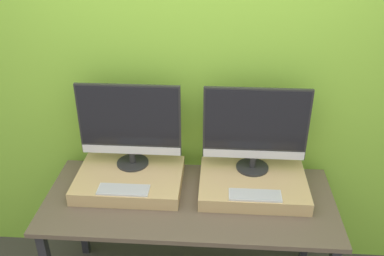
{
  "coord_description": "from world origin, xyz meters",
  "views": [
    {
      "loc": [
        0.16,
        -1.71,
        2.43
      ],
      "look_at": [
        0.0,
        0.61,
        1.16
      ],
      "focal_mm": 40.0,
      "sensor_mm": 36.0,
      "label": 1
    }
  ],
  "objects": [
    {
      "name": "wall_back",
      "position": [
        0.0,
        0.82,
        1.3
      ],
      "size": [
        8.0,
        0.04,
        2.6
      ],
      "color": "#8CC638",
      "rests_on": "ground_plane"
    },
    {
      "name": "monitor_left",
      "position": [
        -0.39,
        0.61,
        1.18
      ],
      "size": [
        0.64,
        0.21,
        0.56
      ],
      "color": "#282828",
      "rests_on": "wooden_riser_left"
    },
    {
      "name": "keyboard_right",
      "position": [
        0.39,
        0.31,
        0.89
      ],
      "size": [
        0.31,
        0.11,
        0.01
      ],
      "color": "silver",
      "rests_on": "wooden_riser_right"
    },
    {
      "name": "monitor_right",
      "position": [
        0.39,
        0.61,
        1.18
      ],
      "size": [
        0.64,
        0.21,
        0.56
      ],
      "color": "#282828",
      "rests_on": "wooden_riser_right"
    },
    {
      "name": "keyboard_left",
      "position": [
        -0.39,
        0.31,
        0.89
      ],
      "size": [
        0.31,
        0.11,
        0.01
      ],
      "color": "silver",
      "rests_on": "wooden_riser_left"
    },
    {
      "name": "wooden_riser_left",
      "position": [
        -0.39,
        0.48,
        0.84
      ],
      "size": [
        0.66,
        0.47,
        0.09
      ],
      "color": "tan",
      "rests_on": "workbench"
    },
    {
      "name": "wooden_riser_right",
      "position": [
        0.39,
        0.48,
        0.84
      ],
      "size": [
        0.66,
        0.47,
        0.09
      ],
      "color": "tan",
      "rests_on": "workbench"
    },
    {
      "name": "workbench",
      "position": [
        0.0,
        0.37,
        0.72
      ],
      "size": [
        1.77,
        0.75,
        0.8
      ],
      "color": "brown",
      "rests_on": "ground_plane"
    }
  ]
}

